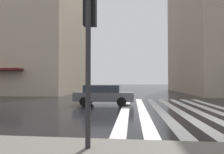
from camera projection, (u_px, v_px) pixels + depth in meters
name	position (u px, v px, depth m)	size (l,w,h in m)	color
ground_plane	(204.00, 123.00, 7.70)	(220.00, 220.00, 0.00)	black
zebra_crossing	(175.00, 109.00, 11.71)	(13.00, 6.50, 0.01)	silver
traffic_signal_post	(89.00, 33.00, 4.55)	(0.44, 0.30, 3.67)	#232326
car_dark_grey	(104.00, 94.00, 13.69)	(1.85, 4.10, 1.41)	#4C4C51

